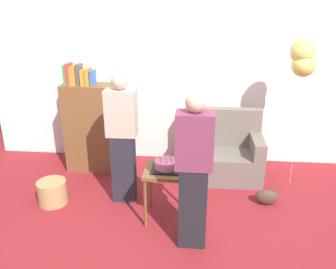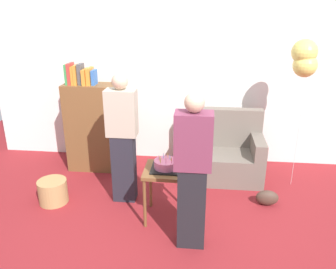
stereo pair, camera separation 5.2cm
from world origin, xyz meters
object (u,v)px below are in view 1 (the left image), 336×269
Objects in this scene: birthday_cake at (166,165)px; person_blowing_candles at (122,139)px; balloon_bunch at (303,58)px; handbag at (267,197)px; side_table at (166,177)px; bookshelf at (93,126)px; person_holding_cake at (194,172)px; wicker_basket at (52,192)px; couch at (222,154)px.

person_blowing_candles is at bearing 147.79° from birthday_cake.
handbag is at bearing -121.92° from balloon_bunch.
birthday_cake reaches higher than side_table.
bookshelf is 1.69m from birthday_cake.
bookshelf reaches higher than handbag.
birthday_cake is at bearing -41.92° from person_holding_cake.
balloon_bunch is at bearing 21.42° from person_blowing_candles.
bookshelf is 2.62m from handbag.
wicker_basket is (-1.45, 0.17, -0.38)m from side_table.
side_table is at bearing -162.38° from handbag.
wicker_basket is at bearing -156.10° from couch.
couch is at bearing -1.91° from bookshelf.
person_blowing_candles reaches higher than handbag.
balloon_bunch is (0.39, 0.62, 1.63)m from handbag.
balloon_bunch reaches higher than person_blowing_candles.
bookshelf is 2.52× the size of side_table.
birthday_cake is 1.56m from wicker_basket.
side_table is at bearing -6.85° from wicker_basket.
birthday_cake is at bearing -6.85° from wicker_basket.
wicker_basket is (-1.45, 0.17, -0.53)m from birthday_cake.
person_blowing_candles is (-0.56, 0.36, 0.15)m from birthday_cake.
balloon_bunch is (1.62, 1.01, 1.20)m from side_table.
bookshelf is 0.98× the size of person_holding_cake.
couch is 1.69m from person_holding_cake.
birthday_cake is at bearing -44.78° from bookshelf.
bookshelf is at bearing 131.91° from person_blowing_candles.
bookshelf is 1.06m from person_blowing_candles.
bookshelf is at bearing 135.22° from birthday_cake.
birthday_cake reaches higher than handbag.
couch reaches higher than handbag.
couch is at bearing 23.90° from wicker_basket.
person_holding_cake reaches higher than side_table.
balloon_bunch is (1.62, 1.01, 1.05)m from birthday_cake.
wicker_basket reaches higher than handbag.
couch is at bearing -91.18° from person_holding_cake.
wicker_basket is at bearing -163.83° from person_blowing_candles.
couch is 0.69× the size of bookshelf.
person_holding_cake is (-0.38, -1.57, 0.49)m from couch.
person_holding_cake is (0.88, -0.80, 0.00)m from person_blowing_candles.
bookshelf is at bearing 178.09° from couch.
person_holding_cake is (1.51, -1.63, 0.14)m from bookshelf.
wicker_basket is at bearing -175.40° from handbag.
couch is 3.06× the size of wicker_basket.
birthday_cake is 1.41m from handbag.
person_holding_cake is 1.44m from handbag.
person_blowing_candles reaches higher than side_table.
bookshelf is 1.18m from wicker_basket.
handbag is at bearing -125.19° from person_holding_cake.
side_table is 0.15m from birthday_cake.
person_blowing_candles is (0.64, -0.84, 0.14)m from bookshelf.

